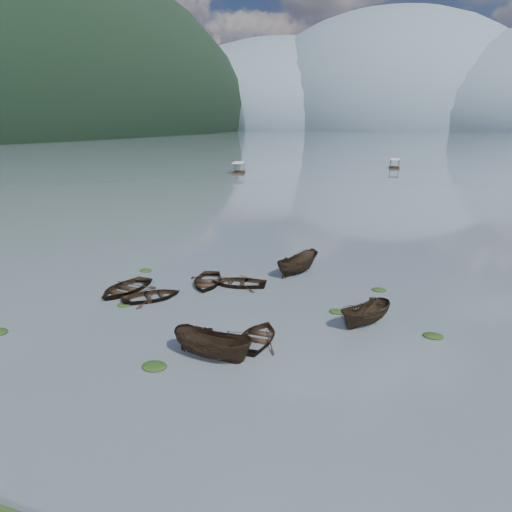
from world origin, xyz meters
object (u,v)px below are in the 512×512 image
(rowboat_0, at_px, (125,292))
(rowboat_3, at_px, (258,341))
(pontoon_left, at_px, (239,173))
(pontoon_centre, at_px, (394,168))

(rowboat_0, xyz_separation_m, rowboat_3, (11.57, -3.96, 0.00))
(rowboat_3, height_order, pontoon_left, pontoon_left)
(pontoon_left, bearing_deg, pontoon_centre, 20.06)
(rowboat_3, bearing_deg, pontoon_centre, -90.57)
(rowboat_0, distance_m, pontoon_centre, 103.88)
(rowboat_0, bearing_deg, pontoon_left, 112.59)
(pontoon_left, height_order, pontoon_centre, pontoon_left)
(rowboat_3, distance_m, pontoon_left, 88.42)
(pontoon_left, bearing_deg, rowboat_3, -83.70)
(rowboat_3, relative_size, pontoon_centre, 0.64)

